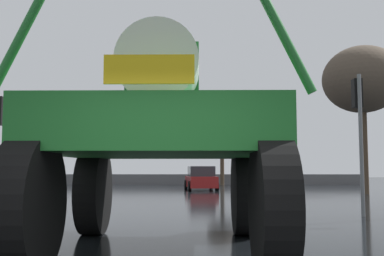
{
  "coord_description": "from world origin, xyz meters",
  "views": [
    {
      "loc": [
        0.48,
        -3.72,
        1.3
      ],
      "look_at": [
        0.24,
        7.21,
        2.28
      ],
      "focal_mm": 43.81,
      "sensor_mm": 36.0,
      "label": 1
    }
  ],
  "objects_px": {
    "oversize_sprayer": "(162,138)",
    "bare_tree_right": "(362,80)",
    "traffic_signal_near_right": "(358,113)",
    "sedan_ahead": "(201,179)",
    "bare_tree_far_center": "(222,137)"
  },
  "relations": [
    {
      "from": "sedan_ahead",
      "to": "bare_tree_far_center",
      "type": "bearing_deg",
      "value": -17.23
    },
    {
      "from": "oversize_sprayer",
      "to": "bare_tree_right",
      "type": "relative_size",
      "value": 0.67
    },
    {
      "from": "sedan_ahead",
      "to": "bare_tree_right",
      "type": "xyz_separation_m",
      "value": [
        8.78,
        -5.13,
        5.44
      ]
    },
    {
      "from": "traffic_signal_near_right",
      "to": "bare_tree_far_center",
      "type": "distance_m",
      "value": 26.78
    },
    {
      "from": "oversize_sprayer",
      "to": "traffic_signal_near_right",
      "type": "relative_size",
      "value": 1.33
    },
    {
      "from": "oversize_sprayer",
      "to": "traffic_signal_near_right",
      "type": "bearing_deg",
      "value": -42.4
    },
    {
      "from": "bare_tree_right",
      "to": "bare_tree_far_center",
      "type": "distance_m",
      "value": 16.59
    },
    {
      "from": "oversize_sprayer",
      "to": "traffic_signal_near_right",
      "type": "distance_m",
      "value": 7.82
    },
    {
      "from": "oversize_sprayer",
      "to": "traffic_signal_near_right",
      "type": "xyz_separation_m",
      "value": [
        5.17,
        5.76,
        1.12
      ]
    },
    {
      "from": "sedan_ahead",
      "to": "bare_tree_right",
      "type": "relative_size",
      "value": 0.53
    },
    {
      "from": "bare_tree_right",
      "to": "sedan_ahead",
      "type": "bearing_deg",
      "value": 149.69
    },
    {
      "from": "traffic_signal_near_right",
      "to": "oversize_sprayer",
      "type": "bearing_deg",
      "value": -131.91
    },
    {
      "from": "oversize_sprayer",
      "to": "sedan_ahead",
      "type": "xyz_separation_m",
      "value": [
        0.58,
        22.6,
        -1.1
      ]
    },
    {
      "from": "sedan_ahead",
      "to": "traffic_signal_near_right",
      "type": "bearing_deg",
      "value": -171.6
    },
    {
      "from": "oversize_sprayer",
      "to": "bare_tree_right",
      "type": "bearing_deg",
      "value": -28.68
    }
  ]
}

